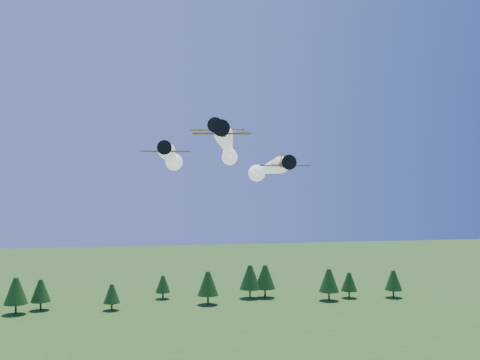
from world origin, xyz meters
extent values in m
cylinder|color=black|center=(-1.17, -8.58, 46.97)|extent=(2.08, 5.61, 1.02)
cone|color=black|center=(-1.80, -11.73, 46.97)|extent=(1.18, 1.10, 1.02)
cone|color=black|center=(-1.92, -12.33, 46.97)|extent=(0.53, 0.54, 0.45)
cylinder|color=black|center=(-1.96, -12.50, 46.97)|extent=(2.11, 0.46, 2.14)
cube|color=#E7590F|center=(-1.25, -8.98, 46.65)|extent=(7.68, 2.83, 0.12)
cube|color=#E7590F|center=(-0.46, -5.03, 47.02)|extent=(3.07, 1.43, 0.07)
cube|color=#E7590F|center=(-0.44, -4.93, 47.84)|extent=(0.28, 0.97, 1.48)
ellipsoid|color=#88B2D3|center=(-1.35, -9.48, 47.38)|extent=(0.96, 1.35, 0.64)
sphere|color=white|center=(7.43, 34.54, 46.97)|extent=(2.30, 2.30, 2.30)
sphere|color=white|center=(8.53, 40.07, 46.97)|extent=(3.00, 3.00, 3.00)
sphere|color=white|center=(9.64, 45.60, 46.97)|extent=(3.70, 3.70, 3.70)
cylinder|color=black|center=(-7.79, 2.72, 45.38)|extent=(1.55, 5.45, 0.99)
cone|color=black|center=(-8.11, -0.40, 45.38)|extent=(1.08, 0.99, 0.99)
cone|color=black|center=(-8.18, -0.99, 45.38)|extent=(0.48, 0.49, 0.44)
cylinder|color=black|center=(-8.19, -1.16, 45.38)|extent=(2.08, 0.26, 2.09)
cube|color=#E7590F|center=(-7.83, 2.32, 45.06)|extent=(7.46, 2.10, 0.12)
cube|color=#E7590F|center=(-7.42, 6.23, 45.43)|extent=(2.96, 1.14, 0.07)
cube|color=#E7590F|center=(-7.41, 6.33, 46.22)|extent=(0.19, 0.95, 1.44)
ellipsoid|color=#88B2D3|center=(-7.88, 1.83, 45.77)|extent=(0.84, 1.26, 0.62)
sphere|color=white|center=(-4.78, 31.52, 45.38)|extent=(2.30, 2.30, 2.30)
sphere|color=white|center=(-4.41, 35.04, 45.38)|extent=(3.00, 3.00, 3.00)
sphere|color=white|center=(-4.05, 38.56, 45.38)|extent=(3.70, 3.70, 3.70)
cylinder|color=black|center=(8.67, -3.20, 43.17)|extent=(1.64, 5.42, 0.99)
cone|color=black|center=(8.28, -6.29, 43.17)|extent=(1.09, 1.00, 0.99)
cone|color=black|center=(8.21, -6.88, 43.17)|extent=(0.49, 0.49, 0.43)
cylinder|color=black|center=(8.19, -7.04, 43.17)|extent=(2.06, 0.29, 2.08)
cube|color=#E7590F|center=(8.62, -3.59, 42.85)|extent=(7.42, 2.22, 0.12)
cube|color=#E7590F|center=(9.10, 0.28, 43.22)|extent=(2.95, 1.19, 0.07)
cube|color=#E7590F|center=(9.11, 0.38, 44.01)|extent=(0.20, 0.94, 1.43)
ellipsoid|color=#88B2D3|center=(8.56, -4.08, 43.56)|extent=(0.85, 1.26, 0.62)
sphere|color=white|center=(12.71, 29.39, 43.17)|extent=(2.30, 2.30, 2.30)
sphere|color=white|center=(13.21, 33.45, 43.17)|extent=(3.00, 3.00, 3.00)
sphere|color=white|center=(13.71, 37.50, 43.17)|extent=(3.70, 3.70, 3.70)
cylinder|color=black|center=(0.70, 7.49, 49.23)|extent=(2.62, 6.22, 1.14)
cone|color=black|center=(-0.18, 4.02, 49.23)|extent=(1.35, 1.27, 1.14)
cone|color=black|center=(-0.35, 3.36, 49.23)|extent=(0.61, 0.62, 0.50)
cylinder|color=black|center=(-0.40, 3.17, 49.23)|extent=(2.32, 0.63, 2.39)
cube|color=#E7590F|center=(0.59, 7.04, 48.86)|extent=(8.52, 3.56, 0.14)
cube|color=#E7590F|center=(1.70, 11.39, 49.28)|extent=(3.43, 1.75, 0.08)
cube|color=#E7590F|center=(1.73, 11.50, 50.19)|extent=(0.37, 1.07, 1.65)
ellipsoid|color=#88B2D3|center=(0.45, 6.49, 49.68)|extent=(1.13, 1.52, 0.71)
cylinder|color=#382314|center=(-49.04, 103.13, 1.61)|extent=(0.60, 0.60, 3.22)
cone|color=#123610|center=(-49.04, 103.13, 7.35)|extent=(7.35, 7.35, 8.27)
cylinder|color=#382314|center=(12.40, 105.55, 1.57)|extent=(0.60, 0.60, 3.14)
cone|color=#123610|center=(12.40, 105.55, 7.18)|extent=(7.18, 7.18, 8.08)
cylinder|color=#382314|center=(-2.26, 117.84, 1.17)|extent=(0.60, 0.60, 2.34)
cone|color=#123610|center=(-2.26, 117.84, 5.35)|extent=(5.35, 5.35, 6.02)
cylinder|color=#382314|center=(-19.53, 102.87, 1.18)|extent=(0.60, 0.60, 2.37)
cone|color=#123610|center=(-19.53, 102.87, 5.41)|extent=(5.41, 5.41, 6.09)
cylinder|color=#382314|center=(34.33, 112.96, 1.64)|extent=(0.60, 0.60, 3.29)
cone|color=#123610|center=(34.33, 112.96, 7.51)|extent=(7.51, 7.51, 8.45)
cylinder|color=#382314|center=(28.70, 112.84, 1.66)|extent=(0.60, 0.60, 3.32)
cone|color=#123610|center=(28.70, 112.84, 7.60)|extent=(7.60, 7.60, 8.55)
cylinder|color=#382314|center=(-42.30, 107.46, 1.39)|extent=(0.60, 0.60, 2.79)
cone|color=#123610|center=(-42.30, 107.46, 6.37)|extent=(6.37, 6.37, 7.17)
cylinder|color=#382314|center=(55.34, 103.66, 1.56)|extent=(0.60, 0.60, 3.12)
cone|color=#123610|center=(55.34, 103.66, 7.13)|extent=(7.13, 7.13, 8.02)
cylinder|color=#382314|center=(64.11, 106.55, 1.28)|extent=(0.60, 0.60, 2.57)
cone|color=#123610|center=(64.11, 106.55, 5.86)|extent=(5.86, 5.86, 6.60)
cylinder|color=#382314|center=(80.19, 104.01, 1.37)|extent=(0.60, 0.60, 2.75)
cone|color=#123610|center=(80.19, 104.01, 6.28)|extent=(6.28, 6.28, 7.06)
camera|label=1|loc=(-12.19, -76.33, 39.59)|focal=40.00mm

